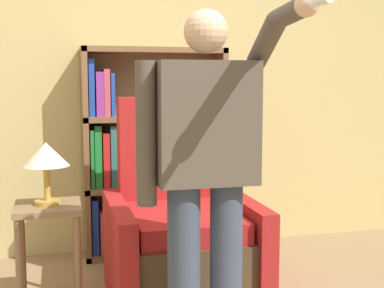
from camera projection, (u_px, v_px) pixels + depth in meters
The scene contains 6 objects.
wall_back at pixel (139, 69), 4.09m from camera, with size 8.00×0.06×2.80m.
bookcase at pixel (140, 156), 4.00m from camera, with size 1.06×0.28×1.55m.
armchair at pixel (179, 238), 3.23m from camera, with size 0.85×0.92×1.21m.
person_standing at pixel (206, 166), 2.39m from camera, with size 0.59×0.78×1.63m.
side_table at pixel (48, 228), 3.01m from camera, with size 0.37×0.37×0.62m.
table_lamp at pixel (46, 158), 2.97m from camera, with size 0.26×0.26×0.35m.
Camera 1 is at (-0.62, -2.07, 1.31)m, focal length 50.00 mm.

